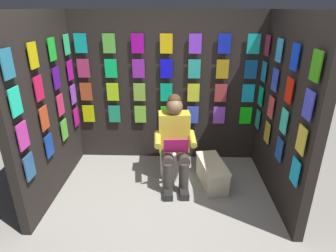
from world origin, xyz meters
TOP-DOWN VIEW (x-y plane):
  - ground_plane at (0.00, 0.00)m, footprint 30.00×30.00m
  - display_wall_back at (0.00, -1.80)m, footprint 2.78×0.14m
  - display_wall_left at (-1.39, -0.87)m, footprint 0.14×1.75m
  - display_wall_right at (1.39, -0.87)m, footprint 0.14×1.75m
  - toilet at (-0.12, -1.28)m, footprint 0.42×0.57m
  - person_reading at (-0.13, -1.06)m, footprint 0.55×0.71m
  - comic_longbox_near at (-0.63, -1.01)m, footprint 0.40×0.70m

SIDE VIEW (x-z plane):
  - ground_plane at x=0.00m, z-range 0.00..0.00m
  - comic_longbox_near at x=-0.63m, z-range 0.00..0.33m
  - toilet at x=-0.12m, z-range -0.06..0.71m
  - person_reading at x=-0.13m, z-range 0.00..1.20m
  - display_wall_left at x=-1.39m, z-range 0.00..2.18m
  - display_wall_right at x=1.39m, z-range 0.00..2.18m
  - display_wall_back at x=0.00m, z-range 0.00..2.18m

